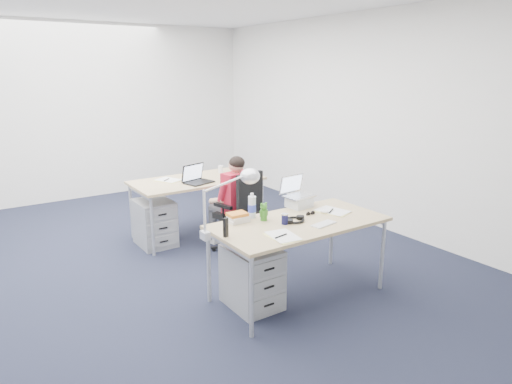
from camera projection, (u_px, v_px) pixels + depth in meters
floor at (164, 273)px, 4.78m from camera, size 7.00×7.00×0.00m
room at (155, 107)px, 4.33m from camera, size 6.02×7.02×2.80m
desk_near at (299, 226)px, 4.14m from camera, size 1.60×0.80×0.73m
desk_far at (197, 183)px, 5.74m from camera, size 1.60×0.80×0.73m
office_chair at (239, 228)px, 5.32m from camera, size 0.73×0.73×0.96m
seated_person at (230, 201)px, 5.36m from camera, size 0.40×0.63×1.11m
drawer_pedestal_near at (252, 277)px, 4.06m from camera, size 0.40×0.50×0.55m
drawer_pedestal_far at (155, 223)px, 5.49m from camera, size 0.40×0.50×0.55m
silver_laptop at (299, 192)px, 4.53m from camera, size 0.31×0.25×0.31m
wireless_keyboard at (324, 224)px, 4.04m from camera, size 0.26×0.14×0.01m
computer_mouse at (324, 212)px, 4.36m from camera, size 0.08×0.11×0.03m
headphones at (295, 219)px, 4.13m from camera, size 0.26×0.22×0.04m
can_koozie at (285, 219)px, 4.05m from camera, size 0.06×0.06×0.10m
water_bottle at (252, 205)px, 4.21m from camera, size 0.08×0.08×0.24m
bear_figurine at (264, 211)px, 4.14m from camera, size 0.11×0.10×0.17m
book_stack at (238, 217)px, 4.11m from camera, size 0.22×0.19×0.08m
cordless_phone at (226, 227)px, 3.73m from camera, size 0.05×0.04×0.16m
papers_left at (283, 237)px, 3.74m from camera, size 0.24×0.31×0.01m
papers_right at (333, 211)px, 4.40m from camera, size 0.29×0.35×0.01m
sunglasses at (311, 214)px, 4.31m from camera, size 0.11×0.05×0.02m
desk_lamp at (223, 203)px, 3.72m from camera, size 0.51×0.22×0.56m
dark_laptop at (199, 174)px, 5.50m from camera, size 0.40×0.39×0.24m
far_cup at (221, 169)px, 6.08m from camera, size 0.08×0.08×0.09m
far_papers at (168, 180)px, 5.65m from camera, size 0.31×0.35×0.01m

